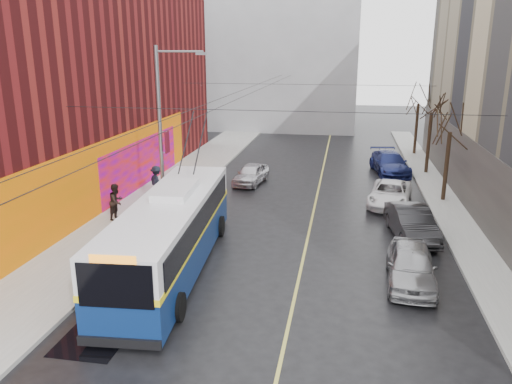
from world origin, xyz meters
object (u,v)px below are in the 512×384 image
(trolleybus, at_px, (171,232))
(pedestrian_c, at_px, (157,181))
(streetlight_pole, at_px, (163,130))
(tree_mid, at_px, (433,102))
(parked_car_a, at_px, (411,265))
(following_car, at_px, (251,174))
(parked_car_c, at_px, (390,194))
(parked_car_b, at_px, (411,223))
(pedestrian_a, at_px, (149,208))
(tree_far, at_px, (419,95))
(tree_near, at_px, (452,119))
(parked_car_d, at_px, (390,163))
(pedestrian_b, at_px, (116,202))

(trolleybus, bearing_deg, pedestrian_c, 110.30)
(streetlight_pole, relative_size, pedestrian_c, 4.72)
(tree_mid, height_order, parked_car_a, tree_mid)
(following_car, height_order, pedestrian_c, pedestrian_c)
(following_car, bearing_deg, tree_mid, 31.53)
(parked_car_c, height_order, following_car, parked_car_c)
(parked_car_c, bearing_deg, parked_car_b, -73.78)
(parked_car_b, relative_size, pedestrian_a, 2.82)
(parked_car_b, distance_m, parked_car_c, 5.33)
(parked_car_c, bearing_deg, tree_far, 87.98)
(following_car, relative_size, pedestrian_a, 2.39)
(tree_mid, height_order, tree_far, tree_mid)
(tree_mid, distance_m, pedestrian_a, 21.55)
(parked_car_c, bearing_deg, tree_near, 30.61)
(parked_car_a, xyz_separation_m, pedestrian_a, (-12.46, 4.42, 0.22))
(tree_near, relative_size, parked_car_a, 1.43)
(tree_mid, distance_m, pedestrian_c, 19.94)
(following_car, bearing_deg, parked_car_c, -10.89)
(parked_car_c, xyz_separation_m, following_car, (-8.91, 3.30, -0.00))
(following_car, bearing_deg, parked_car_b, -32.72)
(parked_car_b, relative_size, pedestrian_c, 2.46)
(tree_near, relative_size, trolleybus, 0.52)
(parked_car_b, distance_m, pedestrian_c, 15.01)
(pedestrian_c, bearing_deg, tree_far, -97.02)
(tree_far, bearing_deg, trolleybus, -116.17)
(streetlight_pole, relative_size, parked_car_b, 1.92)
(tree_far, distance_m, parked_car_b, 21.13)
(trolleybus, height_order, parked_car_d, trolleybus)
(streetlight_pole, bearing_deg, parked_car_c, 21.85)
(following_car, relative_size, pedestrian_c, 2.09)
(tree_far, relative_size, parked_car_d, 1.22)
(streetlight_pole, xyz_separation_m, parked_car_a, (11.94, -5.59, -4.08))
(pedestrian_c, bearing_deg, streetlight_pole, 157.48)
(tree_near, bearing_deg, tree_far, 90.00)
(tree_near, distance_m, pedestrian_a, 17.68)
(parked_car_c, bearing_deg, parked_car_d, 95.79)
(parked_car_a, relative_size, following_car, 1.12)
(tree_far, bearing_deg, streetlight_pole, -127.12)
(trolleybus, bearing_deg, following_car, 83.23)
(following_car, relative_size, pedestrian_b, 2.07)
(tree_far, height_order, parked_car_a, tree_far)
(tree_mid, height_order, pedestrian_b, tree_mid)
(streetlight_pole, height_order, following_car, streetlight_pole)
(pedestrian_b, bearing_deg, streetlight_pole, -62.21)
(trolleybus, bearing_deg, pedestrian_b, 129.33)
(parked_car_a, xyz_separation_m, parked_car_c, (0.00, 10.38, -0.08))
(streetlight_pole, height_order, tree_near, streetlight_pole)
(pedestrian_a, bearing_deg, streetlight_pole, -0.35)
(parked_car_c, relative_size, following_car, 1.23)
(tree_near, bearing_deg, pedestrian_b, -158.83)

